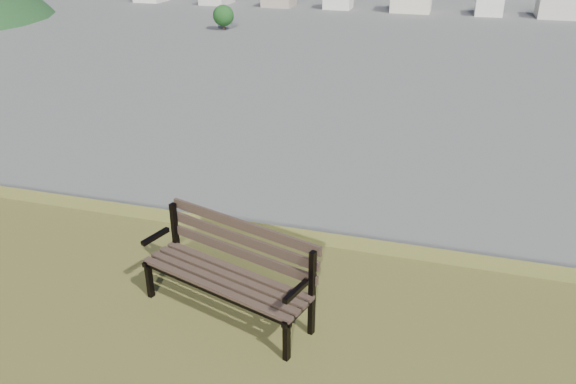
% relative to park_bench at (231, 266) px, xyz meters
% --- Properties ---
extents(park_bench, '(1.69, 0.97, 0.84)m').
position_rel_park_bench_xyz_m(park_bench, '(0.00, 0.00, 0.00)').
color(park_bench, '#423526').
rests_on(park_bench, hilltop_mesa).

